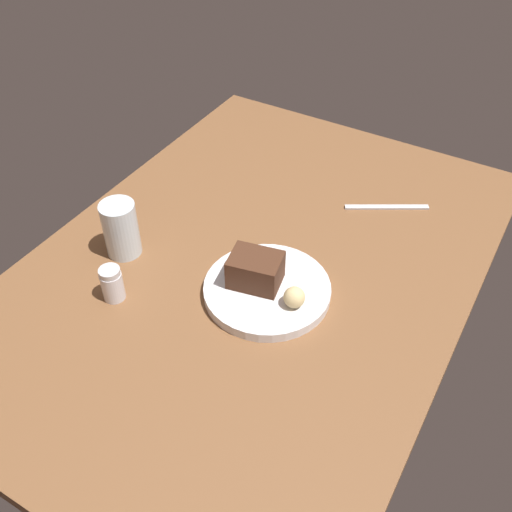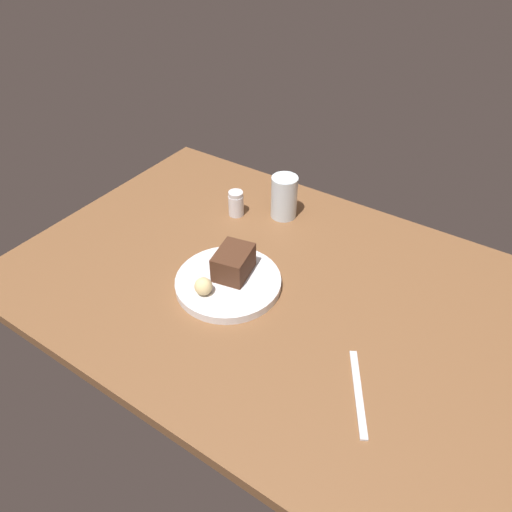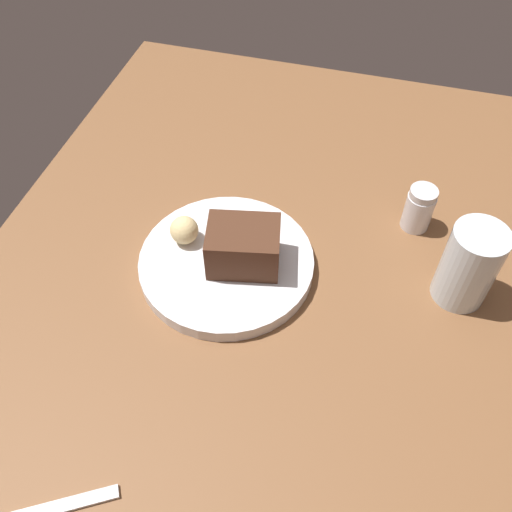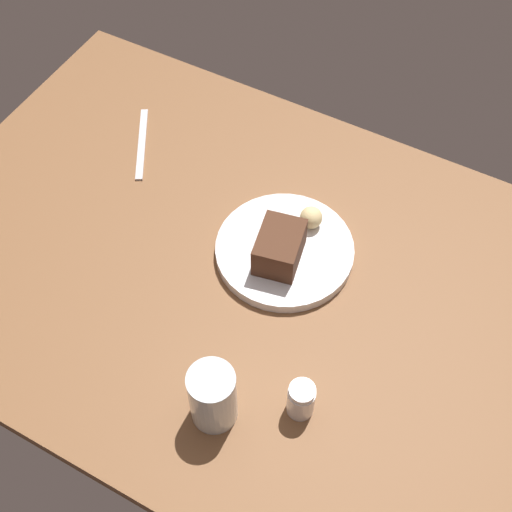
% 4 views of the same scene
% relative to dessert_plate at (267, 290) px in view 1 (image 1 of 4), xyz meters
% --- Properties ---
extents(dining_table, '(1.20, 0.84, 0.03)m').
position_rel_dessert_plate_xyz_m(dining_table, '(-0.06, -0.07, -0.03)').
color(dining_table, brown).
rests_on(dining_table, ground).
extents(dessert_plate, '(0.25, 0.25, 0.02)m').
position_rel_dessert_plate_xyz_m(dessert_plate, '(0.00, 0.00, 0.00)').
color(dessert_plate, silver).
rests_on(dessert_plate, dining_table).
extents(chocolate_cake_slice, '(0.09, 0.11, 0.06)m').
position_rel_dessert_plate_xyz_m(chocolate_cake_slice, '(0.00, -0.03, 0.04)').
color(chocolate_cake_slice, '#472819').
rests_on(chocolate_cake_slice, dessert_plate).
extents(bread_roll, '(0.04, 0.04, 0.04)m').
position_rel_dessert_plate_xyz_m(bread_roll, '(0.02, 0.07, 0.03)').
color(bread_roll, '#DBC184').
rests_on(bread_roll, dessert_plate).
extents(salt_shaker, '(0.04, 0.04, 0.07)m').
position_rel_dessert_plate_xyz_m(salt_shaker, '(0.16, -0.25, 0.03)').
color(salt_shaker, silver).
rests_on(salt_shaker, dining_table).
extents(water_glass, '(0.07, 0.07, 0.12)m').
position_rel_dessert_plate_xyz_m(water_glass, '(0.04, -0.32, 0.05)').
color(water_glass, silver).
rests_on(water_glass, dining_table).
extents(butter_knife, '(0.11, 0.17, 0.01)m').
position_rel_dessert_plate_xyz_m(butter_knife, '(-0.37, 0.10, -0.01)').
color(butter_knife, silver).
rests_on(butter_knife, dining_table).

